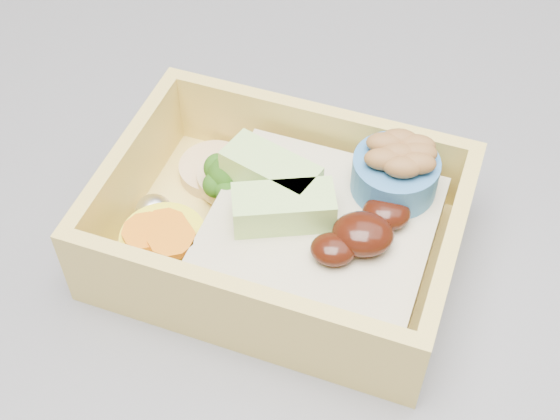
{
  "coord_description": "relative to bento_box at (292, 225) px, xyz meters",
  "views": [
    {
      "loc": [
        0.19,
        -0.38,
        1.25
      ],
      "look_at": [
        0.17,
        -0.13,
        0.95
      ],
      "focal_mm": 50.0,
      "sensor_mm": 36.0,
      "label": 1
    }
  ],
  "objects": [
    {
      "name": "bento_box",
      "position": [
        0.0,
        0.0,
        0.0
      ],
      "size": [
        0.2,
        0.17,
        0.07
      ],
      "rotation": [
        0.0,
        0.0,
        -0.25
      ],
      "color": "#E1C45D",
      "rests_on": "island"
    }
  ]
}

